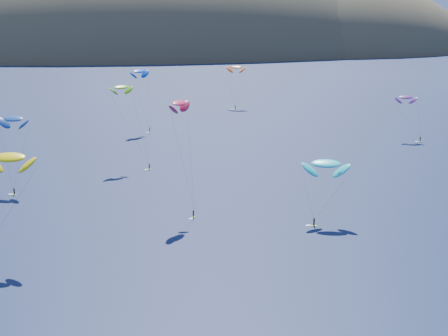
% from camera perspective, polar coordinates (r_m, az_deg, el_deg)
% --- Properties ---
extents(island, '(730.00, 300.00, 210.00)m').
position_cam_1_polar(island, '(623.16, -4.89, 9.77)').
color(island, '#3D3526').
rests_on(island, ground).
extents(kitesurfer_2, '(11.49, 10.51, 21.12)m').
position_cam_1_polar(kitesurfer_2, '(119.93, -19.06, 0.92)').
color(kitesurfer_2, '#D9F11A').
rests_on(kitesurfer_2, ground).
extents(kitesurfer_3, '(11.23, 11.69, 24.22)m').
position_cam_1_polar(kitesurfer_3, '(180.87, -9.38, 7.29)').
color(kitesurfer_3, '#D9F11A').
rests_on(kitesurfer_3, ground).
extents(kitesurfer_4, '(8.98, 10.54, 23.84)m').
position_cam_1_polar(kitesurfer_4, '(229.85, -7.76, 8.77)').
color(kitesurfer_4, '#D9F11A').
rests_on(kitesurfer_4, ground).
extents(kitesurfer_5, '(10.57, 8.42, 15.01)m').
position_cam_1_polar(kitesurfer_5, '(135.23, 9.30, 0.39)').
color(kitesurfer_5, '#D9F11A').
rests_on(kitesurfer_5, ground).
extents(kitesurfer_6, '(7.88, 9.70, 16.24)m').
position_cam_1_polar(kitesurfer_6, '(222.86, 16.30, 6.22)').
color(kitesurfer_6, '#D9F11A').
rests_on(kitesurfer_6, ground).
extents(kitesurfer_9, '(6.94, 11.57, 26.33)m').
position_cam_1_polar(kitesurfer_9, '(138.05, -4.13, 5.93)').
color(kitesurfer_9, '#D9F11A').
rests_on(kitesurfer_9, ground).
extents(kitesurfer_10, '(9.40, 12.63, 19.81)m').
position_cam_1_polar(kitesurfer_10, '(165.52, -18.71, 4.29)').
color(kitesurfer_10, '#D9F11A').
rests_on(kitesurfer_10, ground).
extents(kitesurfer_11, '(9.37, 13.03, 19.89)m').
position_cam_1_polar(kitesurfer_11, '(280.69, 1.11, 9.21)').
color(kitesurfer_11, '#D9F11A').
rests_on(kitesurfer_11, ground).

